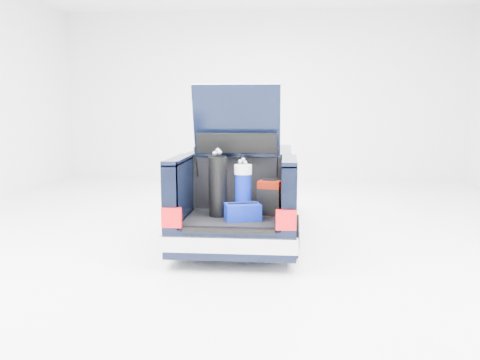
# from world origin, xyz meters

# --- Properties ---
(ground) EXTENTS (14.00, 14.00, 0.00)m
(ground) POSITION_xyz_m (0.00, 0.00, 0.00)
(ground) COLOR white
(ground) RESTS_ON ground
(car) EXTENTS (1.87, 4.65, 2.47)m
(car) POSITION_xyz_m (-0.00, 0.11, 0.67)
(car) COLOR black
(car) RESTS_ON ground
(red_suitcase) EXTENTS (0.36, 0.28, 0.53)m
(red_suitcase) POSITION_xyz_m (0.50, -1.31, 0.85)
(red_suitcase) COLOR #6C1003
(red_suitcase) RESTS_ON car
(black_golf_bag) EXTENTS (0.29, 0.31, 0.95)m
(black_golf_bag) POSITION_xyz_m (-0.23, -1.44, 1.03)
(black_golf_bag) COLOR black
(black_golf_bag) RESTS_ON car
(blue_golf_bag) EXTENTS (0.32, 0.32, 0.84)m
(blue_golf_bag) POSITION_xyz_m (0.13, -1.41, 0.98)
(blue_golf_bag) COLOR black
(blue_golf_bag) RESTS_ON car
(blue_duffel) EXTENTS (0.54, 0.43, 0.25)m
(blue_duffel) POSITION_xyz_m (0.14, -1.67, 0.71)
(blue_duffel) COLOR navy
(blue_duffel) RESTS_ON car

